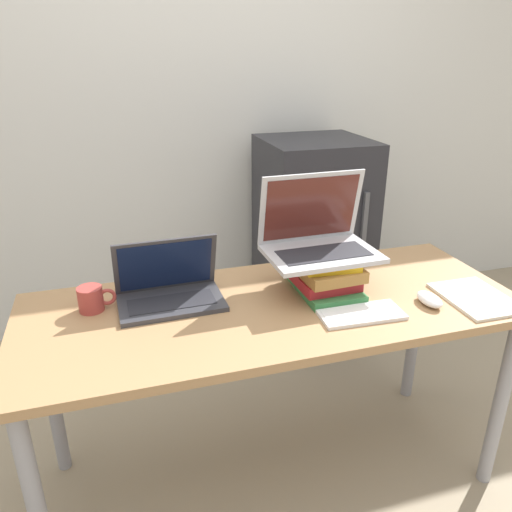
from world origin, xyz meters
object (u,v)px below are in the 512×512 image
object	(u,v)px
book_stack	(324,274)
laptop_on_books	(318,238)
mouse	(429,299)
notepad	(476,298)
laptop_left	(169,290)
mini_fridge	(312,240)
wireless_keyboard	(361,314)
mug	(92,299)

from	to	relation	value
book_stack	laptop_on_books	bearing A→B (deg)	105.70
mouse	notepad	bearing A→B (deg)	-5.38
laptop_left	mini_fridge	size ratio (longest dim) A/B	0.32
book_stack	notepad	bearing A→B (deg)	-24.93
book_stack	mini_fridge	world-z (taller)	mini_fridge
wireless_keyboard	mini_fridge	size ratio (longest dim) A/B	0.25
mouse	mini_fridge	distance (m)	1.15
mini_fridge	mouse	bearing A→B (deg)	-93.33
mouse	mug	bearing A→B (deg)	165.17
book_stack	mouse	world-z (taller)	book_stack
mug	wireless_keyboard	bearing A→B (deg)	-19.38
book_stack	notepad	distance (m)	0.52
laptop_left	mug	world-z (taller)	laptop_left
laptop_left	mouse	size ratio (longest dim) A/B	3.08
mini_fridge	laptop_left	bearing A→B (deg)	-135.78
book_stack	laptop_left	bearing A→B (deg)	172.68
notepad	mini_fridge	size ratio (longest dim) A/B	0.25
book_stack	mini_fridge	distance (m)	1.03
laptop_on_books	laptop_left	bearing A→B (deg)	176.75
wireless_keyboard	mug	xyz separation A→B (m)	(-0.81, 0.29, 0.03)
laptop_left	mug	size ratio (longest dim) A/B	2.87
laptop_left	notepad	distance (m)	1.03
wireless_keyboard	notepad	world-z (taller)	wireless_keyboard
wireless_keyboard	mouse	bearing A→B (deg)	0.87
book_stack	notepad	world-z (taller)	book_stack
laptop_on_books	mouse	distance (m)	0.42
laptop_on_books	mini_fridge	bearing A→B (deg)	67.45
laptop_on_books	mini_fridge	xyz separation A→B (m)	(0.37, 0.89, -0.37)
book_stack	wireless_keyboard	world-z (taller)	book_stack
book_stack	notepad	size ratio (longest dim) A/B	1.05
notepad	mini_fridge	bearing A→B (deg)	95.41
laptop_on_books	notepad	size ratio (longest dim) A/B	1.38
laptop_on_books	notepad	world-z (taller)	laptop_on_books
mouse	mini_fridge	world-z (taller)	mini_fridge
wireless_keyboard	mouse	distance (m)	0.25
mug	mouse	bearing A→B (deg)	-14.83
laptop_left	mug	distance (m)	0.25
laptop_on_books	mini_fridge	distance (m)	1.03
mini_fridge	mug	bearing A→B (deg)	-143.18
book_stack	mouse	distance (m)	0.36
mug	mini_fridge	distance (m)	1.43
mug	laptop_on_books	bearing A→B (deg)	-3.24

